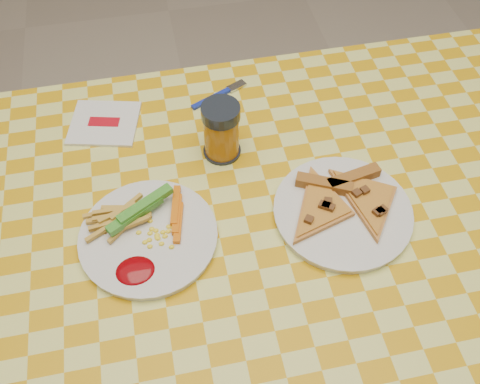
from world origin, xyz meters
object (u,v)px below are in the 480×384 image
Objects in this scene: table at (249,255)px; plate_right at (342,213)px; plate_left at (149,238)px; drink_glass at (221,131)px.

table is 0.18m from plate_right.
plate_right is at bearing -2.81° from plate_left.
plate_left is at bearing 172.79° from table.
drink_glass is (0.15, 0.17, 0.05)m from plate_left.
plate_left is 0.23m from drink_glass.
plate_left and plate_right have the same top height.
plate_right reaches higher than table.
table is 11.19× the size of drink_glass.
table is 0.19m from plate_left.
plate_left is 0.97× the size of plate_right.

